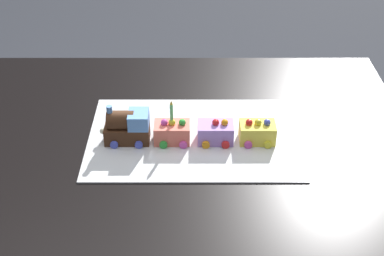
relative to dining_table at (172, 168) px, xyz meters
name	(u,v)px	position (x,y,z in m)	size (l,w,h in m)	color
dining_table	(172,168)	(0.00, 0.00, 0.00)	(1.40, 1.00, 0.74)	black
cake_board	(192,137)	(0.06, 0.01, 0.11)	(0.60, 0.40, 0.00)	silver
cake_locomotive	(126,127)	(-0.12, -0.01, 0.16)	(0.14, 0.08, 0.12)	#472816
cake_car_flatbed_coral	(172,132)	(0.00, -0.01, 0.14)	(0.10, 0.08, 0.07)	#F27260
cake_car_gondola_lavender	(214,132)	(0.12, -0.01, 0.14)	(0.10, 0.08, 0.07)	#AD84E0
cake_car_hopper_lemon	(256,132)	(0.24, -0.01, 0.14)	(0.10, 0.08, 0.07)	#F4E04C
birthday_candle	(171,111)	(0.00, -0.01, 0.21)	(0.01, 0.01, 0.06)	#66D872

